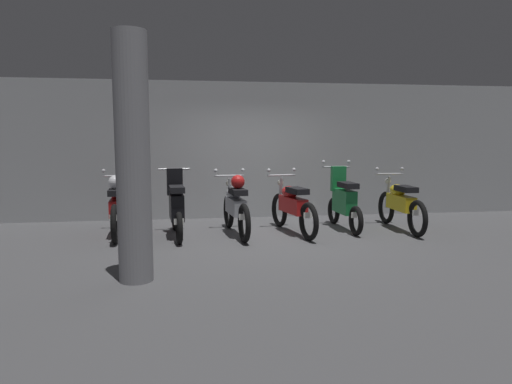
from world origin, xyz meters
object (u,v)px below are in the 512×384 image
object	(u,v)px
motorbike_slot_3	(292,206)
motorbike_slot_4	(344,201)
motorbike_slot_2	(236,205)
motorbike_slot_5	(400,204)
motorbike_slot_0	(117,206)
support_pillar	(133,159)
motorbike_slot_1	(176,207)

from	to	relation	value
motorbike_slot_3	motorbike_slot_4	xyz separation A→B (m)	(1.04, 0.22, 0.04)
motorbike_slot_2	motorbike_slot_5	world-z (taller)	same
motorbike_slot_4	motorbike_slot_5	xyz separation A→B (m)	(1.04, -0.20, -0.04)
motorbike_slot_2	motorbike_slot_4	distance (m)	2.08
motorbike_slot_0	motorbike_slot_2	bearing A→B (deg)	-6.01
motorbike_slot_2	motorbike_slot_5	xyz separation A→B (m)	(3.11, 0.02, -0.04)
motorbike_slot_4	support_pillar	world-z (taller)	support_pillar
motorbike_slot_2	motorbike_slot_3	world-z (taller)	same
motorbike_slot_3	motorbike_slot_5	xyz separation A→B (m)	(2.08, 0.01, 0.00)
motorbike_slot_2	motorbike_slot_5	bearing A→B (deg)	0.35
motorbike_slot_3	support_pillar	distance (m)	3.62
motorbike_slot_3	support_pillar	xyz separation A→B (m)	(-2.47, -2.47, 0.96)
motorbike_slot_3	support_pillar	bearing A→B (deg)	-134.91
motorbike_slot_1	support_pillar	world-z (taller)	support_pillar
motorbike_slot_0	motorbike_slot_3	bearing A→B (deg)	-3.91
motorbike_slot_3	support_pillar	world-z (taller)	support_pillar
motorbike_slot_0	motorbike_slot_2	size ratio (longest dim) A/B	1.00
support_pillar	motorbike_slot_3	bearing A→B (deg)	45.09
motorbike_slot_5	motorbike_slot_4	bearing A→B (deg)	168.89
motorbike_slot_1	motorbike_slot_4	size ratio (longest dim) A/B	1.00
motorbike_slot_4	support_pillar	distance (m)	4.51
motorbike_slot_2	support_pillar	xyz separation A→B (m)	(-1.43, -2.47, 0.93)
support_pillar	motorbike_slot_1	bearing A→B (deg)	80.90
motorbike_slot_0	motorbike_slot_3	size ratio (longest dim) A/B	1.01
motorbike_slot_3	motorbike_slot_4	size ratio (longest dim) A/B	1.15
motorbike_slot_0	motorbike_slot_1	distance (m)	1.06
motorbike_slot_2	motorbike_slot_3	xyz separation A→B (m)	(1.03, 0.01, -0.04)
motorbike_slot_1	motorbike_slot_2	distance (m)	1.04
motorbike_slot_2	motorbike_slot_4	size ratio (longest dim) A/B	1.16
motorbike_slot_3	motorbike_slot_5	distance (m)	2.08
motorbike_slot_2	motorbike_slot_1	bearing A→B (deg)	-179.85
motorbike_slot_4	motorbike_slot_1	bearing A→B (deg)	-175.86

